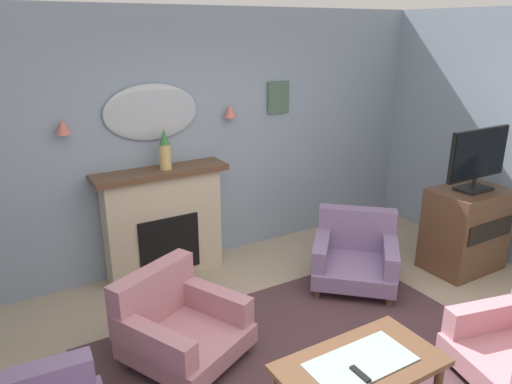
# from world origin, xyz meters

# --- Properties ---
(wall_back) EXTENTS (6.93, 0.10, 2.72)m
(wall_back) POSITION_xyz_m (0.00, 2.47, 1.36)
(wall_back) COLOR #8C9EB2
(wall_back) RESTS_ON ground
(patterned_rug) EXTENTS (3.20, 2.40, 0.01)m
(patterned_rug) POSITION_xyz_m (0.00, 0.20, 0.01)
(patterned_rug) COLOR #4C3338
(patterned_rug) RESTS_ON ground
(fireplace) EXTENTS (1.36, 0.36, 1.16)m
(fireplace) POSITION_xyz_m (-0.41, 2.25, 0.57)
(fireplace) COLOR beige
(fireplace) RESTS_ON ground
(mantel_vase_left) EXTENTS (0.12, 0.12, 0.41)m
(mantel_vase_left) POSITION_xyz_m (-0.36, 2.22, 1.35)
(mantel_vase_left) COLOR tan
(mantel_vase_left) RESTS_ON fireplace
(wall_mirror) EXTENTS (0.96, 0.06, 0.56)m
(wall_mirror) POSITION_xyz_m (-0.41, 2.39, 1.71)
(wall_mirror) COLOR #B2BCC6
(wall_sconce_left) EXTENTS (0.14, 0.14, 0.14)m
(wall_sconce_left) POSITION_xyz_m (-1.26, 2.34, 1.66)
(wall_sconce_left) COLOR #D17066
(wall_sconce_right) EXTENTS (0.14, 0.14, 0.14)m
(wall_sconce_right) POSITION_xyz_m (0.44, 2.34, 1.66)
(wall_sconce_right) COLOR #D17066
(framed_picture) EXTENTS (0.28, 0.03, 0.36)m
(framed_picture) POSITION_xyz_m (1.09, 2.40, 1.75)
(framed_picture) COLOR #4C6B56
(coffee_table) EXTENTS (1.10, 0.60, 0.45)m
(coffee_table) POSITION_xyz_m (-0.04, -0.33, 0.38)
(coffee_table) COLOR brown
(coffee_table) RESTS_ON ground
(tv_remote) EXTENTS (0.04, 0.16, 0.02)m
(tv_remote) POSITION_xyz_m (-0.13, -0.43, 0.45)
(tv_remote) COLOR black
(tv_remote) RESTS_ON coffee_table
(armchair_by_coffee_table) EXTENTS (1.14, 1.15, 0.71)m
(armchair_by_coffee_table) POSITION_xyz_m (1.21, 1.10, 0.31)
(armchair_by_coffee_table) COLOR gray
(armchair_by_coffee_table) RESTS_ON ground
(armchair_in_corner) EXTENTS (1.07, 1.08, 0.71)m
(armchair_in_corner) POSITION_xyz_m (-0.83, 0.88, 0.31)
(armchair_in_corner) COLOR #B77A84
(armchair_in_corner) RESTS_ON ground
(tv_cabinet) EXTENTS (0.80, 0.57, 0.90)m
(tv_cabinet) POSITION_xyz_m (2.41, 0.72, 0.45)
(tv_cabinet) COLOR brown
(tv_cabinet) RESTS_ON ground
(tv_flatscreen) EXTENTS (0.84, 0.24, 0.65)m
(tv_flatscreen) POSITION_xyz_m (2.41, 0.70, 1.25)
(tv_flatscreen) COLOR black
(tv_flatscreen) RESTS_ON tv_cabinet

